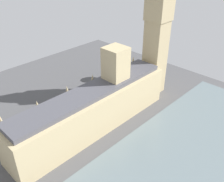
# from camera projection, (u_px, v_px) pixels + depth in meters

# --- Properties ---
(ground_plane) EXTENTS (134.67, 134.67, 0.00)m
(ground_plane) POSITION_uv_depth(u_px,v_px,m) (90.00, 124.00, 94.58)
(ground_plane) COLOR #4C4C4F
(river_thames) EXTENTS (34.06, 121.21, 0.25)m
(river_thames) POSITION_uv_depth(u_px,v_px,m) (160.00, 169.00, 75.63)
(river_thames) COLOR slate
(river_thames) RESTS_ON ground
(parliament_building) EXTENTS (13.40, 64.67, 27.67)m
(parliament_building) POSITION_uv_depth(u_px,v_px,m) (95.00, 106.00, 89.89)
(parliament_building) COLOR tan
(parliament_building) RESTS_ON ground
(clock_tower) EXTENTS (8.88, 8.88, 58.65)m
(clock_tower) POSITION_uv_depth(u_px,v_px,m) (158.00, 25.00, 100.98)
(clock_tower) COLOR tan
(clock_tower) RESTS_ON ground
(double_decker_bus_by_river_gate) EXTENTS (3.43, 10.68, 4.75)m
(double_decker_bus_by_river_gate) POSITION_uv_depth(u_px,v_px,m) (112.00, 86.00, 113.88)
(double_decker_bus_by_river_gate) COLOR red
(double_decker_bus_by_river_gate) RESTS_ON ground
(car_white_far_end) EXTENTS (2.04, 4.59, 1.74)m
(car_white_far_end) POSITION_uv_depth(u_px,v_px,m) (84.00, 105.00, 103.78)
(car_white_far_end) COLOR silver
(car_white_far_end) RESTS_ON ground
(car_silver_midblock) EXTENTS (1.97, 4.80, 1.74)m
(car_silver_midblock) POSITION_uv_depth(u_px,v_px,m) (44.00, 124.00, 93.14)
(car_silver_midblock) COLOR #B7B7BC
(car_silver_midblock) RESTS_ON ground
(pedestrian_corner) EXTENTS (0.67, 0.66, 1.62)m
(pedestrian_corner) POSITION_uv_depth(u_px,v_px,m) (62.00, 125.00, 92.98)
(pedestrian_corner) COLOR black
(pedestrian_corner) RESTS_ON ground
(plane_tree_under_trees) EXTENTS (6.15, 6.15, 10.07)m
(plane_tree_under_trees) POSITION_uv_depth(u_px,v_px,m) (110.00, 65.00, 122.24)
(plane_tree_under_trees) COLOR brown
(plane_tree_under_trees) RESTS_ON ground
(street_lamp_kerbside) EXTENTS (0.56, 0.56, 6.08)m
(street_lamp_kerbside) POSITION_uv_depth(u_px,v_px,m) (93.00, 80.00, 115.78)
(street_lamp_kerbside) COLOR black
(street_lamp_kerbside) RESTS_ON ground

